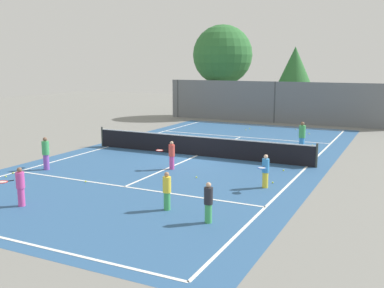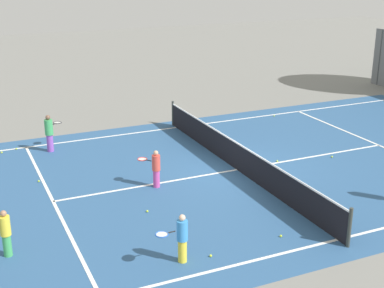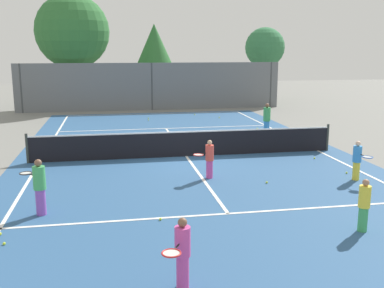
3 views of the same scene
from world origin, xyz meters
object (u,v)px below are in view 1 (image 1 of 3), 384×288
object	(u,v)px
tennis_ball_3	(273,182)
tennis_ball_6	(157,134)
tennis_ball_10	(283,170)
player_2	(171,155)
player_6	(20,186)
tennis_ball_11	(196,177)
tennis_ball_13	(296,129)
player_3	(208,202)
tennis_ball_0	(250,128)
tennis_ball_7	(13,173)
player_4	(46,153)
tennis_ball_1	(231,143)
tennis_ball_9	(209,149)
player_5	(265,171)
tennis_ball_8	(309,134)
player_0	(302,136)
tennis_ball_12	(313,145)
tennis_ball_2	(246,130)
player_1	(167,191)
tennis_ball_5	(6,176)
tennis_ball_4	(86,182)

from	to	relation	value
tennis_ball_3	tennis_ball_6	size ratio (longest dim) A/B	1.00
tennis_ball_10	tennis_ball_3	bearing A→B (deg)	-86.26
player_2	player_6	xyz separation A→B (m)	(-1.95, -6.68, 0.02)
tennis_ball_11	tennis_ball_13	size ratio (longest dim) A/B	1.00
player_3	tennis_ball_0	world-z (taller)	player_3
tennis_ball_11	player_6	bearing A→B (deg)	-121.93
tennis_ball_7	tennis_ball_10	size ratio (longest dim) A/B	1.00
player_4	tennis_ball_1	world-z (taller)	player_4
player_2	player_3	xyz separation A→B (m)	(4.19, -5.38, -0.03)
tennis_ball_0	tennis_ball_9	xyz separation A→B (m)	(0.54, -8.27, 0.00)
player_2	tennis_ball_7	world-z (taller)	player_2
tennis_ball_13	player_2	bearing A→B (deg)	-98.81
tennis_ball_6	tennis_ball_11	xyz separation A→B (m)	(7.12, -8.88, 0.00)
player_5	tennis_ball_1	distance (m)	9.18
tennis_ball_7	tennis_ball_8	distance (m)	18.62
player_0	tennis_ball_9	xyz separation A→B (m)	(-4.56, -1.71, -0.78)
tennis_ball_0	tennis_ball_1	world-z (taller)	same
player_3	tennis_ball_11	size ratio (longest dim) A/B	18.56
player_0	tennis_ball_12	xyz separation A→B (m)	(0.20, 1.97, -0.78)
tennis_ball_6	player_4	bearing A→B (deg)	-86.90
player_2	tennis_ball_0	bearing A→B (deg)	93.65
tennis_ball_0	tennis_ball_2	size ratio (longest dim) A/B	1.00
player_1	tennis_ball_9	bearing A→B (deg)	106.22
player_4	tennis_ball_3	xyz separation A→B (m)	(9.57, 2.15, -0.72)
player_5	tennis_ball_7	distance (m)	10.55
player_5	player_6	bearing A→B (deg)	-139.34
tennis_ball_1	tennis_ball_13	size ratio (longest dim) A/B	1.00
player_3	tennis_ball_2	size ratio (longest dim) A/B	18.56
player_4	tennis_ball_5	distance (m)	1.97
player_2	tennis_ball_4	distance (m)	3.98
tennis_ball_1	tennis_ball_8	distance (m)	6.55
tennis_ball_3	tennis_ball_4	size ratio (longest dim) A/B	1.00
tennis_ball_10	player_5	bearing A→B (deg)	-89.04
player_3	tennis_ball_10	size ratio (longest dim) A/B	18.56
player_0	tennis_ball_13	distance (m)	7.90
tennis_ball_0	tennis_ball_9	bearing A→B (deg)	-86.28
tennis_ball_1	tennis_ball_3	size ratio (longest dim) A/B	1.00
player_3	player_4	bearing A→B (deg)	162.16
tennis_ball_12	tennis_ball_0	bearing A→B (deg)	139.08
player_1	tennis_ball_12	xyz separation A→B (m)	(1.93, 13.41, -0.60)
player_3	player_5	bearing A→B (deg)	84.75
tennis_ball_6	tennis_ball_8	size ratio (longest dim) A/B	1.00
tennis_ball_0	tennis_ball_3	world-z (taller)	same
player_4	tennis_ball_10	xyz separation A→B (m)	(9.43, 4.30, -0.72)
tennis_ball_11	tennis_ball_13	bearing A→B (deg)	87.97
tennis_ball_3	tennis_ball_5	size ratio (longest dim) A/B	1.00
tennis_ball_4	tennis_ball_9	size ratio (longest dim) A/B	1.00
player_4	tennis_ball_1	size ratio (longest dim) A/B	21.88
player_5	tennis_ball_10	xyz separation A→B (m)	(-0.05, 2.91, -0.63)
tennis_ball_6	tennis_ball_11	distance (m)	11.38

